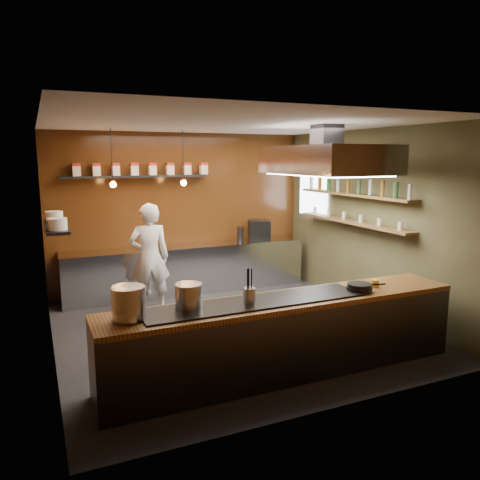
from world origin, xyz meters
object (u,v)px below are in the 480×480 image
extractor_hood (326,160)px  stockpot_large (129,303)px  stockpot_small (189,296)px  chef (150,258)px  espresso_machine (259,230)px

extractor_hood → stockpot_large: 3.62m
stockpot_small → chef: 2.92m
extractor_hood → stockpot_large: bearing=-159.0°
extractor_hood → stockpot_small: 3.07m
stockpot_small → extractor_hood: bearing=24.9°
espresso_machine → chef: bearing=-145.1°
extractor_hood → espresso_machine: size_ratio=4.94×
extractor_hood → stockpot_small: extractor_hood is taller
stockpot_large → chef: 3.09m
stockpot_large → stockpot_small: size_ratio=1.16×
extractor_hood → chef: extractor_hood is taller
stockpot_small → chef: bearing=85.1°
stockpot_large → espresso_machine: espresso_machine is taller
extractor_hood → chef: (-2.22, 1.76, -1.60)m
stockpot_small → chef: chef is taller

